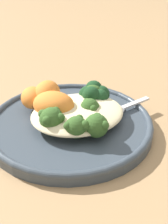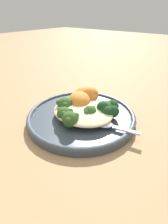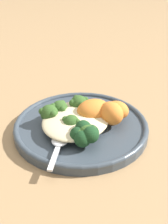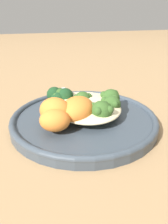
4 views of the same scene
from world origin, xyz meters
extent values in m
plane|color=#9E7A51|center=(0.00, 0.00, 0.00)|extent=(4.00, 4.00, 0.00)
cylinder|color=#38424C|center=(0.00, -0.01, 0.01)|extent=(0.28, 0.28, 0.02)
torus|color=#38424C|center=(0.00, -0.01, 0.02)|extent=(0.28, 0.28, 0.01)
ellipsoid|color=beige|center=(0.01, -0.02, 0.03)|extent=(0.16, 0.13, 0.02)
ellipsoid|color=#9EBC66|center=(-0.02, -0.01, 0.03)|extent=(0.05, 0.06, 0.01)
sphere|color=#335623|center=(-0.04, -0.03, 0.04)|extent=(0.04, 0.04, 0.04)
sphere|color=#335623|center=(-0.03, -0.02, 0.05)|extent=(0.01, 0.01, 0.01)
sphere|color=#335623|center=(-0.05, -0.02, 0.05)|extent=(0.01, 0.01, 0.01)
sphere|color=#335623|center=(-0.05, -0.04, 0.05)|extent=(0.01, 0.01, 0.01)
sphere|color=#335623|center=(-0.03, -0.04, 0.05)|extent=(0.01, 0.01, 0.01)
ellipsoid|color=#9EBC66|center=(-0.01, -0.02, 0.03)|extent=(0.02, 0.08, 0.02)
sphere|color=#335623|center=(-0.01, -0.07, 0.04)|extent=(0.03, 0.03, 0.03)
sphere|color=#335623|center=(0.00, -0.05, 0.05)|extent=(0.01, 0.01, 0.01)
sphere|color=#335623|center=(-0.02, -0.07, 0.05)|extent=(0.01, 0.01, 0.01)
sphere|color=#335623|center=(0.00, -0.08, 0.05)|extent=(0.01, 0.01, 0.01)
ellipsoid|color=#9EBC66|center=(0.00, -0.03, 0.03)|extent=(0.05, 0.10, 0.02)
sphere|color=#335623|center=(0.02, -0.08, 0.04)|extent=(0.04, 0.04, 0.04)
sphere|color=#335623|center=(0.03, -0.06, 0.05)|extent=(0.01, 0.01, 0.01)
sphere|color=#335623|center=(0.00, -0.08, 0.05)|extent=(0.01, 0.01, 0.01)
sphere|color=#335623|center=(0.03, -0.09, 0.05)|extent=(0.01, 0.01, 0.01)
ellipsoid|color=#9EBC66|center=(0.00, 0.00, 0.03)|extent=(0.07, 0.06, 0.02)
sphere|color=#335623|center=(0.03, -0.02, 0.04)|extent=(0.03, 0.03, 0.03)
sphere|color=#335623|center=(0.03, -0.01, 0.04)|extent=(0.01, 0.01, 0.01)
sphere|color=#335623|center=(0.03, -0.03, 0.04)|extent=(0.01, 0.01, 0.01)
ellipsoid|color=#9EBC66|center=(0.02, 0.01, 0.03)|extent=(0.08, 0.03, 0.01)
sphere|color=#335623|center=(0.06, 0.02, 0.04)|extent=(0.04, 0.04, 0.04)
sphere|color=#335623|center=(0.07, 0.03, 0.05)|extent=(0.01, 0.01, 0.01)
sphere|color=#335623|center=(0.05, 0.03, 0.05)|extent=(0.01, 0.01, 0.01)
sphere|color=#335623|center=(0.05, 0.01, 0.05)|extent=(0.01, 0.01, 0.01)
sphere|color=#335623|center=(0.07, 0.01, 0.05)|extent=(0.01, 0.01, 0.01)
ellipsoid|color=orange|center=(-0.02, 0.04, 0.05)|extent=(0.07, 0.07, 0.05)
ellipsoid|color=orange|center=(-0.05, 0.05, 0.04)|extent=(0.05, 0.06, 0.04)
ellipsoid|color=orange|center=(-0.02, 0.01, 0.04)|extent=(0.09, 0.09, 0.04)
sphere|color=#193D1E|center=(0.07, 0.02, 0.04)|extent=(0.03, 0.03, 0.03)
sphere|color=#193D1E|center=(0.06, 0.03, 0.04)|extent=(0.03, 0.03, 0.03)
sphere|color=#193D1E|center=(0.05, 0.03, 0.04)|extent=(0.03, 0.03, 0.03)
sphere|color=#193D1E|center=(0.05, 0.01, 0.04)|extent=(0.03, 0.03, 0.03)
sphere|color=#193D1E|center=(0.06, 0.01, 0.04)|extent=(0.03, 0.03, 0.03)
cube|color=silver|center=(0.13, -0.01, 0.02)|extent=(0.06, 0.02, 0.00)
ellipsoid|color=silver|center=(0.07, -0.03, 0.03)|extent=(0.05, 0.04, 0.01)
camera|label=1|loc=(-0.15, -0.43, 0.30)|focal=50.00mm
camera|label=2|loc=(0.25, -0.31, 0.25)|focal=28.00mm
camera|label=3|loc=(0.50, 0.19, 0.37)|focal=50.00mm
camera|label=4|loc=(-0.36, 0.10, 0.20)|focal=35.00mm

